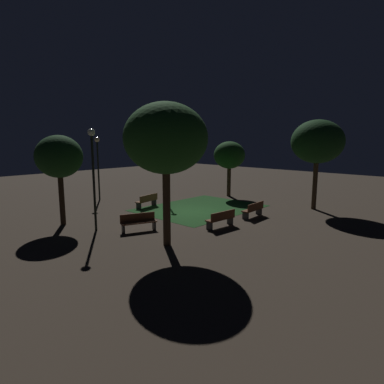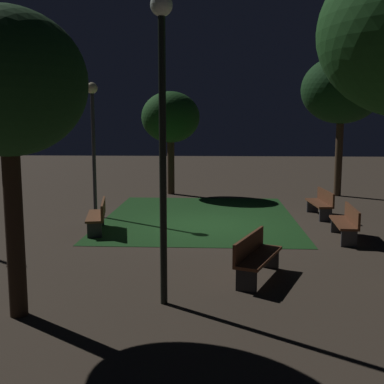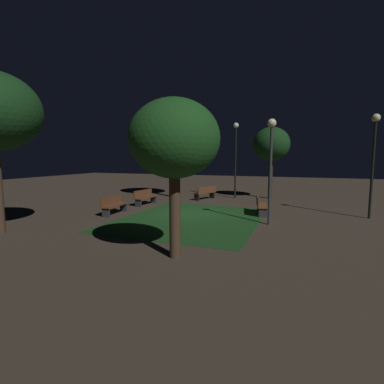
{
  "view_description": "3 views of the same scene",
  "coord_description": "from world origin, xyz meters",
  "views": [
    {
      "loc": [
        -14.78,
        -14.0,
        4.64
      ],
      "look_at": [
        1.29,
        1.04,
        1.01
      ],
      "focal_mm": 30.62,
      "sensor_mm": 36.0,
      "label": 1
    },
    {
      "loc": [
        -14.17,
        -0.27,
        3.09
      ],
      "look_at": [
        0.92,
        0.52,
        0.88
      ],
      "focal_mm": 44.76,
      "sensor_mm": 36.0,
      "label": 2
    },
    {
      "loc": [
        13.85,
        5.04,
        2.82
      ],
      "look_at": [
        -0.32,
        -0.28,
        1.04
      ],
      "focal_mm": 28.0,
      "sensor_mm": 36.0,
      "label": 3
    }
  ],
  "objects": [
    {
      "name": "bench_corner",
      "position": [
        -1.56,
        -3.72,
        0.48
      ],
      "size": [
        1.83,
        0.62,
        0.88
      ],
      "color": "brown",
      "rests_on": "ground"
    },
    {
      "name": "grass_lawn",
      "position": [
        1.29,
        0.28,
        0.01
      ],
      "size": [
        7.86,
        6.1,
        0.01
      ],
      "primitive_type": "cube",
      "color": "#194219",
      "rests_on": "ground"
    },
    {
      "name": "tree_right_canopy",
      "position": [
        6.2,
        -5.38,
        4.39
      ],
      "size": [
        3.31,
        3.31,
        5.82
      ],
      "color": "#423021",
      "rests_on": "ground"
    },
    {
      "name": "tree_back_right",
      "position": [
        -6.97,
        2.9,
        3.64
      ],
      "size": [
        2.43,
        2.43,
        4.8
      ],
      "color": "#2D2116",
      "rests_on": "ground"
    },
    {
      "name": "lamp_post_near_wall",
      "position": [
        -6.33,
        0.62,
        3.41
      ],
      "size": [
        0.36,
        0.36,
        5.1
      ],
      "color": "black",
      "rests_on": "ground"
    },
    {
      "name": "tree_tall_center",
      "position": [
        6.36,
        1.72,
        3.27
      ],
      "size": [
        2.48,
        2.48,
        4.39
      ],
      "color": "#423021",
      "rests_on": "ground"
    },
    {
      "name": "ground_plane",
      "position": [
        0.0,
        0.0,
        0.0
      ],
      "size": [
        60.0,
        60.0,
        0.0
      ],
      "primitive_type": "plane",
      "color": "#3D3328"
    },
    {
      "name": "bench_near_trees",
      "position": [
        -0.97,
        3.08,
        0.48
      ],
      "size": [
        1.86,
        0.82,
        0.88
      ],
      "color": "brown",
      "rests_on": "ground"
    },
    {
      "name": "lamp_post_plaza_west",
      "position": [
        1.22,
        3.73,
        2.97
      ],
      "size": [
        0.36,
        0.36,
        4.35
      ],
      "color": "#333338",
      "rests_on": "ground"
    },
    {
      "name": "bench_by_lamp",
      "position": [
        1.56,
        -3.72,
        0.48
      ],
      "size": [
        1.83,
        0.59,
        0.88
      ],
      "color": "brown",
      "rests_on": "ground"
    },
    {
      "name": "bench_back_row",
      "position": [
        -4.91,
        -1.05,
        0.48
      ],
      "size": [
        1.85,
        1.11,
        0.88
      ],
      "color": "brown",
      "rests_on": "ground"
    }
  ]
}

